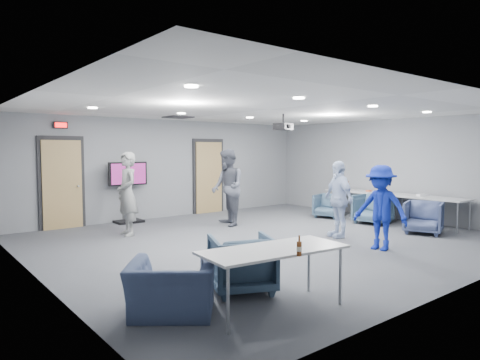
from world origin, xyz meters
TOP-DOWN VIEW (x-y plane):
  - floor at (0.00, 0.00)m, footprint 9.00×9.00m
  - ceiling at (0.00, 0.00)m, footprint 9.00×9.00m
  - wall_back at (0.00, 4.00)m, footprint 9.00×0.02m
  - wall_front at (0.00, -4.00)m, footprint 9.00×0.02m
  - wall_left at (-4.50, 0.00)m, footprint 0.02×8.00m
  - wall_right at (4.50, 0.00)m, footprint 0.02×8.00m
  - door_left at (-3.00, 3.95)m, footprint 1.06×0.17m
  - door_right at (1.20, 3.95)m, footprint 1.06×0.17m
  - exit_sign at (-3.00, 3.93)m, footprint 0.32×0.08m
  - hvac_diffuser at (-0.50, 2.80)m, footprint 0.60×0.60m
  - downlights at (0.00, 0.00)m, footprint 6.18×3.78m
  - person_a at (-2.13, 2.22)m, footprint 0.48×0.70m
  - person_b at (0.30, 1.80)m, footprint 0.97×1.10m
  - person_c at (1.32, -0.77)m, footprint 0.70×1.04m
  - person_d at (0.99, -2.02)m, footprint 0.76×1.11m
  - chair_right_a at (3.25, 1.09)m, footprint 0.90×0.89m
  - chair_right_b at (3.35, -0.26)m, footprint 0.92×0.90m
  - chair_right_c at (3.11, -1.74)m, footprint 1.02×1.01m
  - chair_front_a at (-2.51, -2.23)m, footprint 1.06×1.07m
  - chair_front_b at (-3.65, -2.40)m, footprint 1.26×1.24m
  - table_right_a at (4.00, 0.55)m, footprint 0.80×1.92m
  - table_right_b at (4.00, -1.35)m, footprint 0.78×1.87m
  - table_front_left at (-2.65, -3.00)m, footprint 1.81×0.91m
  - bottle_front at (-2.68, -3.43)m, footprint 0.06×0.06m
  - bottle_right at (3.89, 0.92)m, footprint 0.07×0.07m
  - snack_box at (4.06, 0.35)m, footprint 0.17×0.13m
  - wrapper at (4.07, -1.18)m, footprint 0.28×0.24m
  - tv_stand at (-1.43, 3.75)m, footprint 1.02×0.49m
  - projector at (0.90, 0.48)m, footprint 0.44×0.40m

SIDE VIEW (x-z plane):
  - floor at x=0.00m, z-range 0.00..0.00m
  - chair_front_b at x=-3.65m, z-range 0.00..0.62m
  - chair_right_a at x=3.25m, z-range 0.00..0.65m
  - chair_right_c at x=3.11m, z-range 0.00..0.72m
  - chair_front_a at x=-2.51m, z-range 0.00..0.74m
  - chair_right_b at x=3.35m, z-range 0.00..0.75m
  - table_front_left at x=-2.65m, z-range 0.32..1.05m
  - table_right_b at x=4.00m, z-range 0.32..1.05m
  - table_right_a at x=4.00m, z-range 0.32..1.05m
  - snack_box at x=4.06m, z-range 0.73..0.76m
  - wrapper at x=4.07m, z-range 0.73..0.78m
  - person_d at x=0.99m, z-range 0.00..1.59m
  - bottle_front at x=-2.68m, z-range 0.70..0.92m
  - person_c at x=1.32m, z-range 0.00..1.64m
  - bottle_right at x=3.89m, z-range 0.70..0.96m
  - tv_stand at x=-1.43m, z-range 0.10..1.67m
  - person_a at x=-2.13m, z-range 0.00..1.82m
  - person_b at x=0.30m, z-range 0.00..1.90m
  - door_left at x=-3.00m, z-range -0.05..2.19m
  - door_right at x=1.20m, z-range -0.05..2.19m
  - wall_back at x=0.00m, z-range 0.00..2.70m
  - wall_front at x=0.00m, z-range 0.00..2.70m
  - wall_left at x=-4.50m, z-range 0.00..2.70m
  - wall_right at x=4.50m, z-range 0.00..2.70m
  - projector at x=0.90m, z-range 2.22..2.59m
  - exit_sign at x=-3.00m, z-range 2.37..2.53m
  - downlights at x=0.00m, z-range 2.67..2.69m
  - hvac_diffuser at x=-0.50m, z-range 2.67..2.70m
  - ceiling at x=0.00m, z-range 2.70..2.70m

